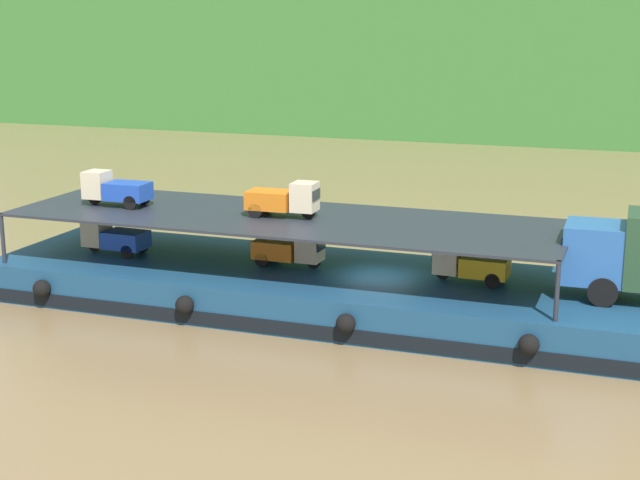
{
  "coord_description": "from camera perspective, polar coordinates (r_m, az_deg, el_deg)",
  "views": [
    {
      "loc": [
        9.46,
        -32.59,
        11.07
      ],
      "look_at": [
        -2.33,
        0.0,
        2.7
      ],
      "focal_mm": 52.66,
      "sensor_mm": 36.0,
      "label": 1
    }
  ],
  "objects": [
    {
      "name": "mini_truck_lower_mid",
      "position": [
        34.69,
        9.09,
        -1.43
      ],
      "size": [
        2.77,
        1.26,
        1.38
      ],
      "color": "gold",
      "rests_on": "cargo_barge"
    },
    {
      "name": "mini_truck_upper_stern",
      "position": [
        38.81,
        -12.33,
        3.05
      ],
      "size": [
        2.77,
        1.24,
        1.38
      ],
      "color": "#1E47B7",
      "rests_on": "cargo_rack"
    },
    {
      "name": "ground_plane",
      "position": [
        35.69,
        3.53,
        -4.52
      ],
      "size": [
        400.0,
        400.0,
        0.0
      ],
      "primitive_type": "plane",
      "color": "olive"
    },
    {
      "name": "cargo_barge",
      "position": [
        35.44,
        3.53,
        -3.38
      ],
      "size": [
        30.63,
        7.87,
        1.5
      ],
      "color": "navy",
      "rests_on": "ground"
    },
    {
      "name": "mini_truck_lower_stern",
      "position": [
        39.25,
        -12.41,
        0.18
      ],
      "size": [
        2.78,
        1.26,
        1.38
      ],
      "color": "#1E47B7",
      "rests_on": "cargo_barge"
    },
    {
      "name": "mini_truck_upper_mid",
      "position": [
        35.85,
        -2.21,
        2.5
      ],
      "size": [
        2.77,
        1.25,
        1.38
      ],
      "color": "orange",
      "rests_on": "cargo_rack"
    },
    {
      "name": "mini_truck_lower_aft",
      "position": [
        36.44,
        -1.84,
        -0.53
      ],
      "size": [
        2.77,
        1.24,
        1.38
      ],
      "color": "orange",
      "rests_on": "cargo_barge"
    },
    {
      "name": "cargo_rack",
      "position": [
        36.0,
        -2.2,
        1.33
      ],
      "size": [
        21.43,
        6.52,
        2.0
      ],
      "color": "#232833",
      "rests_on": "cargo_barge"
    }
  ]
}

